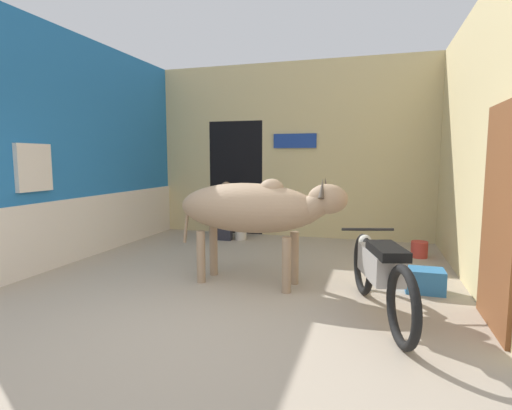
{
  "coord_description": "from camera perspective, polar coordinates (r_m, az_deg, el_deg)",
  "views": [
    {
      "loc": [
        1.66,
        -3.26,
        1.59
      ],
      "look_at": [
        0.05,
        2.12,
        0.93
      ],
      "focal_mm": 28.0,
      "sensor_mm": 36.0,
      "label": 1
    }
  ],
  "objects": [
    {
      "name": "ground_plane",
      "position": [
        3.99,
        -9.9,
        -16.94
      ],
      "size": [
        30.0,
        30.0,
        0.0
      ],
      "primitive_type": "plane",
      "color": "tan"
    },
    {
      "name": "wall_left_shopfront",
      "position": [
        7.2,
        -22.45,
        6.96
      ],
      "size": [
        0.25,
        4.71,
        3.5
      ],
      "color": "#236BAD",
      "rests_on": "ground_plane"
    },
    {
      "name": "wall_back_with_doorway",
      "position": [
        8.48,
        2.43,
        6.35
      ],
      "size": [
        5.56,
        0.93,
        3.5
      ],
      "color": "#D1BC84",
      "rests_on": "ground_plane"
    },
    {
      "name": "wall_right_with_door",
      "position": [
        5.69,
        29.12,
        7.18
      ],
      "size": [
        0.22,
        4.71,
        3.5
      ],
      "color": "#D1BC84",
      "rests_on": "ground_plane"
    },
    {
      "name": "cow",
      "position": [
        4.98,
        -0.31,
        -0.54
      ],
      "size": [
        2.19,
        0.78,
        1.38
      ],
      "color": "tan",
      "rests_on": "ground_plane"
    },
    {
      "name": "motorcycle_near",
      "position": [
        4.23,
        17.31,
        -9.04
      ],
      "size": [
        0.74,
        2.01,
        0.81
      ],
      "color": "black",
      "rests_on": "ground_plane"
    },
    {
      "name": "shopkeeper_seated",
      "position": [
        7.89,
        -4.38,
        -0.65
      ],
      "size": [
        0.46,
        0.33,
        1.14
      ],
      "color": "#282833",
      "rests_on": "ground_plane"
    },
    {
      "name": "plastic_stool",
      "position": [
        7.84,
        -2.17,
        -3.4
      ],
      "size": [
        0.32,
        0.32,
        0.41
      ],
      "color": "beige",
      "rests_on": "ground_plane"
    },
    {
      "name": "crate",
      "position": [
        5.25,
        22.95,
        -9.91
      ],
      "size": [
        0.44,
        0.32,
        0.28
      ],
      "color": "teal",
      "rests_on": "ground_plane"
    },
    {
      "name": "bucket",
      "position": [
        7.0,
        22.3,
        -5.88
      ],
      "size": [
        0.26,
        0.26,
        0.26
      ],
      "color": "#C63D33",
      "rests_on": "ground_plane"
    }
  ]
}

